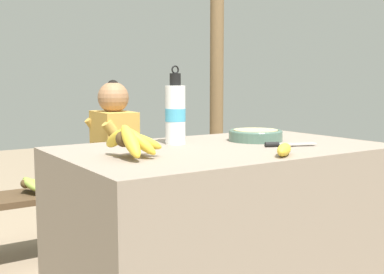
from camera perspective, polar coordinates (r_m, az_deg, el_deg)
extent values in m
cube|color=gray|center=(1.98, 3.60, -12.25)|extent=(1.26, 0.77, 0.77)
sphere|color=#4C381E|center=(1.61, -8.08, -0.22)|extent=(0.06, 0.06, 0.06)
ellipsoid|color=gold|center=(1.56, -7.28, -0.50)|extent=(0.05, 0.14, 0.13)
ellipsoid|color=gold|center=(1.59, -6.29, -0.45)|extent=(0.12, 0.12, 0.12)
ellipsoid|color=gold|center=(1.62, -6.09, -0.40)|extent=(0.16, 0.08, 0.09)
ellipsoid|color=gold|center=(1.65, -6.59, -0.29)|extent=(0.16, 0.08, 0.10)
ellipsoid|color=gold|center=(1.66, -7.50, -0.16)|extent=(0.13, 0.13, 0.11)
ellipsoid|color=gold|center=(1.66, -8.96, -0.17)|extent=(0.05, 0.15, 0.10)
cylinder|color=#4C6B5B|center=(2.09, 7.53, 0.08)|extent=(0.23, 0.23, 0.04)
torus|color=#4C6B5B|center=(2.08, 7.54, 0.62)|extent=(0.23, 0.23, 0.02)
cylinder|color=#D1B77A|center=(2.08, 7.54, 0.73)|extent=(0.19, 0.19, 0.01)
cylinder|color=white|center=(1.96, -1.98, 2.63)|extent=(0.08, 0.08, 0.24)
cylinder|color=#47A8D1|center=(1.96, -1.98, 2.63)|extent=(0.08, 0.08, 0.05)
cylinder|color=black|center=(1.95, -2.00, 6.84)|extent=(0.04, 0.04, 0.05)
torus|color=black|center=(1.95, -2.01, 7.98)|extent=(0.04, 0.01, 0.04)
ellipsoid|color=gold|center=(1.68, 10.86, -1.48)|extent=(0.14, 0.12, 0.04)
cube|color=#BCBCC1|center=(1.94, 12.33, -0.78)|extent=(0.16, 0.08, 0.00)
cylinder|color=black|center=(1.90, 9.45, -0.88)|extent=(0.06, 0.04, 0.02)
cube|color=#4C3823|center=(3.02, -11.19, -5.95)|extent=(1.55, 0.32, 0.04)
cube|color=#4C3823|center=(3.27, 0.83, -8.40)|extent=(0.06, 0.06, 0.36)
cube|color=#4C3823|center=(3.47, -1.42, -7.54)|extent=(0.06, 0.06, 0.36)
cylinder|color=#232328|center=(2.91, -13.18, -10.13)|extent=(0.09, 0.09, 0.39)
cylinder|color=#232328|center=(2.89, -11.00, -5.95)|extent=(0.31, 0.11, 0.09)
cylinder|color=#232328|center=(3.08, -14.18, -9.20)|extent=(0.09, 0.09, 0.39)
cylinder|color=#232328|center=(3.07, -12.12, -5.26)|extent=(0.31, 0.11, 0.09)
cube|color=gold|center=(2.99, -9.21, -1.31)|extent=(0.22, 0.35, 0.45)
cylinder|color=gold|center=(2.82, -8.66, -0.41)|extent=(0.21, 0.08, 0.25)
cylinder|color=gold|center=(3.12, -10.78, 0.23)|extent=(0.21, 0.08, 0.25)
sphere|color=#9E704C|center=(2.96, -9.32, 4.64)|extent=(0.19, 0.19, 0.19)
sphere|color=black|center=(2.96, -9.34, 6.01)|extent=(0.07, 0.07, 0.07)
sphere|color=#4C381E|center=(2.87, -19.16, -5.23)|extent=(0.05, 0.05, 0.05)
ellipsoid|color=#8EA842|center=(2.83, -18.55, -5.41)|extent=(0.09, 0.14, 0.08)
ellipsoid|color=#8EA842|center=(2.84, -18.19, -5.43)|extent=(0.13, 0.13, 0.11)
ellipsoid|color=#8EA842|center=(2.87, -18.21, -5.31)|extent=(0.14, 0.07, 0.09)
ellipsoid|color=#8EA842|center=(2.90, -18.19, -5.17)|extent=(0.16, 0.09, 0.09)
ellipsoid|color=#8EA842|center=(2.92, -18.65, -5.11)|extent=(0.13, 0.13, 0.10)
ellipsoid|color=#8EA842|center=(2.93, -19.09, -5.12)|extent=(0.08, 0.15, 0.11)
cylinder|color=brown|center=(3.85, 2.95, 7.98)|extent=(0.11, 0.11, 2.24)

